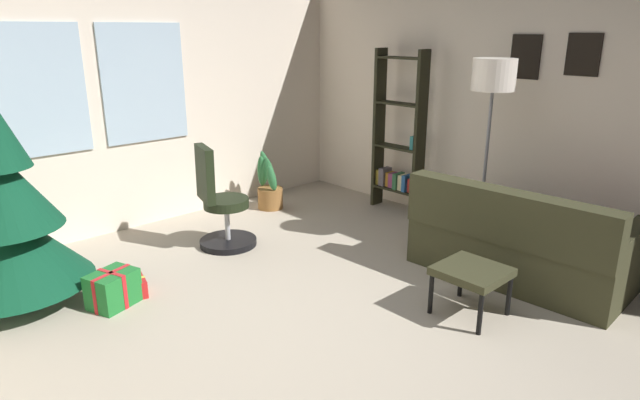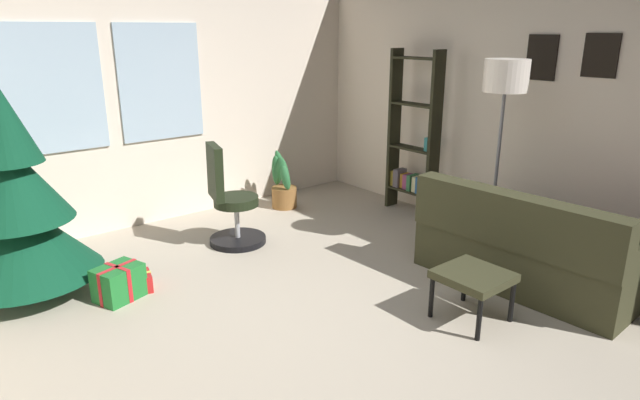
# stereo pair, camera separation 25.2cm
# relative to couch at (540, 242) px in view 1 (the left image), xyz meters

# --- Properties ---
(ground_plane) EXTENTS (5.26, 6.21, 0.10)m
(ground_plane) POSITION_rel_couch_xyz_m (-1.95, 0.43, -0.34)
(ground_plane) COLOR #B6AA95
(wall_back_with_windows) EXTENTS (5.26, 0.12, 2.76)m
(wall_back_with_windows) POSITION_rel_couch_xyz_m (-1.96, 3.58, 1.10)
(wall_back_with_windows) COLOR #F1DFCA
(wall_back_with_windows) RESTS_ON ground_plane
(wall_right_with_frames) EXTENTS (0.12, 6.21, 2.76)m
(wall_right_with_frames) POSITION_rel_couch_xyz_m (0.73, 0.43, 1.10)
(wall_right_with_frames) COLOR #F1DFCA
(wall_right_with_frames) RESTS_ON ground_plane
(couch) EXTENTS (1.74, 1.78, 0.84)m
(couch) POSITION_rel_couch_xyz_m (0.00, 0.00, 0.00)
(couch) COLOR #35341F
(couch) RESTS_ON ground_plane
(footstool) EXTENTS (0.46, 0.48, 0.38)m
(footstool) POSITION_rel_couch_xyz_m (-1.08, 0.01, 0.04)
(footstool) COLOR #35341F
(footstool) RESTS_ON ground_plane
(holiday_tree) EXTENTS (1.17, 1.17, 2.11)m
(holiday_tree) POSITION_rel_couch_xyz_m (-3.50, 2.56, 0.43)
(holiday_tree) COLOR #4C331E
(holiday_tree) RESTS_ON ground_plane
(gift_box_red) EXTENTS (0.33, 0.29, 0.15)m
(gift_box_red) POSITION_rel_couch_xyz_m (-2.84, 2.04, -0.22)
(gift_box_red) COLOR red
(gift_box_red) RESTS_ON ground_plane
(gift_box_green) EXTENTS (0.41, 0.36, 0.28)m
(gift_box_green) POSITION_rel_couch_xyz_m (-2.97, 1.98, -0.15)
(gift_box_green) COLOR #1E722D
(gift_box_green) RESTS_ON ground_plane
(office_chair) EXTENTS (0.56, 0.56, 1.02)m
(office_chair) POSITION_rel_couch_xyz_m (-1.68, 2.42, 0.10)
(office_chair) COLOR black
(office_chair) RESTS_ON ground_plane
(bookshelf) EXTENTS (0.18, 0.64, 1.85)m
(bookshelf) POSITION_rel_couch_xyz_m (0.47, 1.98, 0.51)
(bookshelf) COLOR black
(bookshelf) RESTS_ON ground_plane
(floor_lamp) EXTENTS (0.38, 0.38, 1.81)m
(floor_lamp) POSITION_rel_couch_xyz_m (0.08, 0.63, 1.27)
(floor_lamp) COLOR slate
(floor_lamp) RESTS_ON ground_plane
(potted_plant) EXTENTS (0.31, 0.40, 0.70)m
(potted_plant) POSITION_rel_couch_xyz_m (-0.60, 3.06, -0.02)
(potted_plant) COLOR olive
(potted_plant) RESTS_ON ground_plane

